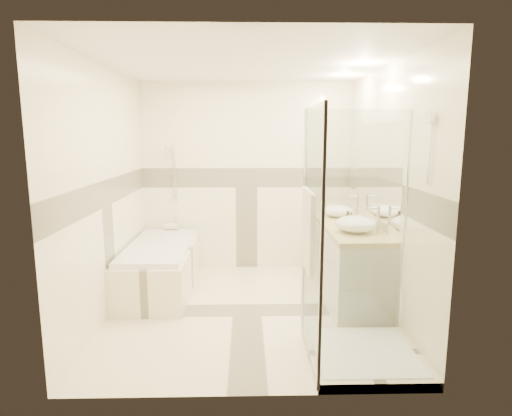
{
  "coord_description": "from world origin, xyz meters",
  "views": [
    {
      "loc": [
        -0.01,
        -4.25,
        1.83
      ],
      "look_at": [
        0.1,
        0.25,
        1.05
      ],
      "focal_mm": 30.0,
      "sensor_mm": 36.0,
      "label": 1
    }
  ],
  "objects_px": {
    "vessel_sink_far": "(356,224)",
    "shower_enclosure": "(349,299)",
    "vanity": "(348,262)",
    "vessel_sink_near": "(339,211)",
    "amenity_bottle_b": "(348,218)",
    "bathtub": "(160,264)",
    "amenity_bottle_a": "(351,220)"
  },
  "relations": [
    {
      "from": "vessel_sink_far",
      "to": "shower_enclosure",
      "type": "bearing_deg",
      "value": -106.43
    },
    {
      "from": "vanity",
      "to": "vessel_sink_near",
      "type": "xyz_separation_m",
      "value": [
        -0.02,
        0.47,
        0.5
      ]
    },
    {
      "from": "vanity",
      "to": "amenity_bottle_b",
      "type": "height_order",
      "value": "amenity_bottle_b"
    },
    {
      "from": "bathtub",
      "to": "shower_enclosure",
      "type": "xyz_separation_m",
      "value": [
        1.86,
        -1.62,
        0.2
      ]
    },
    {
      "from": "amenity_bottle_b",
      "to": "bathtub",
      "type": "bearing_deg",
      "value": 170.82
    },
    {
      "from": "vessel_sink_far",
      "to": "amenity_bottle_b",
      "type": "xyz_separation_m",
      "value": [
        0.0,
        0.35,
        -0.01
      ]
    },
    {
      "from": "vessel_sink_far",
      "to": "amenity_bottle_a",
      "type": "bearing_deg",
      "value": 90.0
    },
    {
      "from": "vessel_sink_near",
      "to": "amenity_bottle_a",
      "type": "relative_size",
      "value": 2.12
    },
    {
      "from": "vessel_sink_far",
      "to": "amenity_bottle_a",
      "type": "relative_size",
      "value": 2.45
    },
    {
      "from": "bathtub",
      "to": "vanity",
      "type": "xyz_separation_m",
      "value": [
        2.15,
        -0.35,
        0.12
      ]
    },
    {
      "from": "vanity",
      "to": "shower_enclosure",
      "type": "distance_m",
      "value": 1.31
    },
    {
      "from": "vanity",
      "to": "amenity_bottle_a",
      "type": "bearing_deg",
      "value": -98.02
    },
    {
      "from": "amenity_bottle_b",
      "to": "vessel_sink_far",
      "type": "bearing_deg",
      "value": -90.0
    },
    {
      "from": "vessel_sink_far",
      "to": "amenity_bottle_a",
      "type": "height_order",
      "value": "amenity_bottle_a"
    },
    {
      "from": "vanity",
      "to": "amenity_bottle_b",
      "type": "relative_size",
      "value": 10.56
    },
    {
      "from": "vessel_sink_far",
      "to": "amenity_bottle_b",
      "type": "relative_size",
      "value": 2.71
    },
    {
      "from": "shower_enclosure",
      "to": "vessel_sink_far",
      "type": "relative_size",
      "value": 4.91
    },
    {
      "from": "bathtub",
      "to": "shower_enclosure",
      "type": "bearing_deg",
      "value": -41.1
    },
    {
      "from": "amenity_bottle_a",
      "to": "amenity_bottle_b",
      "type": "relative_size",
      "value": 1.1
    },
    {
      "from": "vanity",
      "to": "shower_enclosure",
      "type": "bearing_deg",
      "value": -102.97
    },
    {
      "from": "bathtub",
      "to": "amenity_bottle_a",
      "type": "height_order",
      "value": "amenity_bottle_a"
    },
    {
      "from": "vessel_sink_far",
      "to": "vanity",
      "type": "bearing_deg",
      "value": 86.69
    },
    {
      "from": "vessel_sink_near",
      "to": "vessel_sink_far",
      "type": "distance_m",
      "value": 0.82
    },
    {
      "from": "shower_enclosure",
      "to": "vessel_sink_near",
      "type": "bearing_deg",
      "value": 81.1
    },
    {
      "from": "vanity",
      "to": "amenity_bottle_b",
      "type": "distance_m",
      "value": 0.5
    },
    {
      "from": "shower_enclosure",
      "to": "bathtub",
      "type": "bearing_deg",
      "value": 138.9
    },
    {
      "from": "vessel_sink_near",
      "to": "shower_enclosure",
      "type": "bearing_deg",
      "value": -98.9
    },
    {
      "from": "amenity_bottle_b",
      "to": "amenity_bottle_a",
      "type": "bearing_deg",
      "value": -90.0
    },
    {
      "from": "vessel_sink_near",
      "to": "amenity_bottle_a",
      "type": "xyz_separation_m",
      "value": [
        0.0,
        -0.61,
        0.01
      ]
    },
    {
      "from": "bathtub",
      "to": "vessel_sink_far",
      "type": "relative_size",
      "value": 4.09
    },
    {
      "from": "vessel_sink_near",
      "to": "vessel_sink_far",
      "type": "height_order",
      "value": "vessel_sink_far"
    },
    {
      "from": "shower_enclosure",
      "to": "vessel_sink_far",
      "type": "distance_m",
      "value": 1.06
    }
  ]
}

